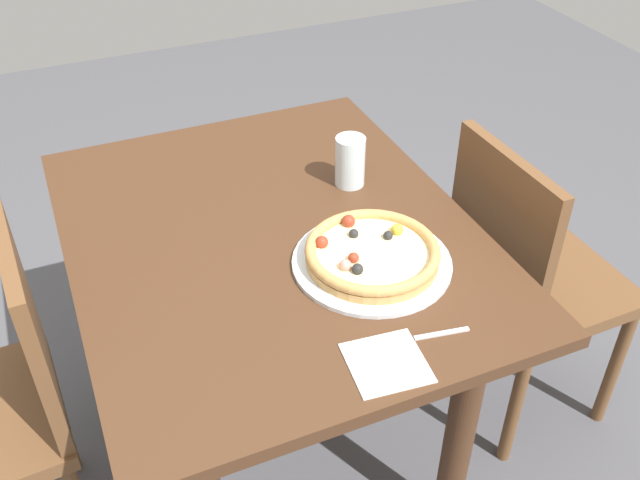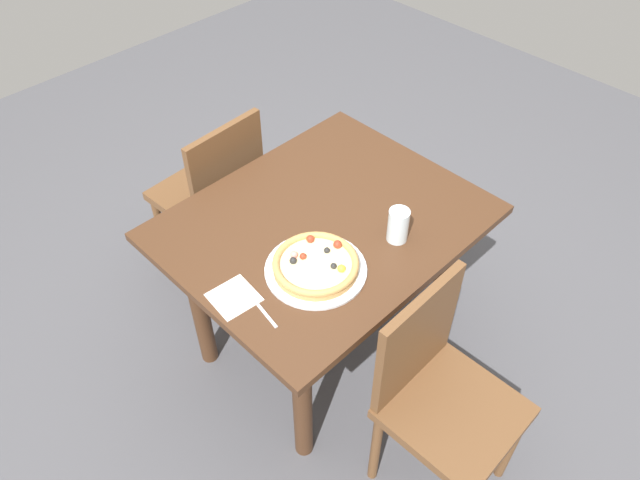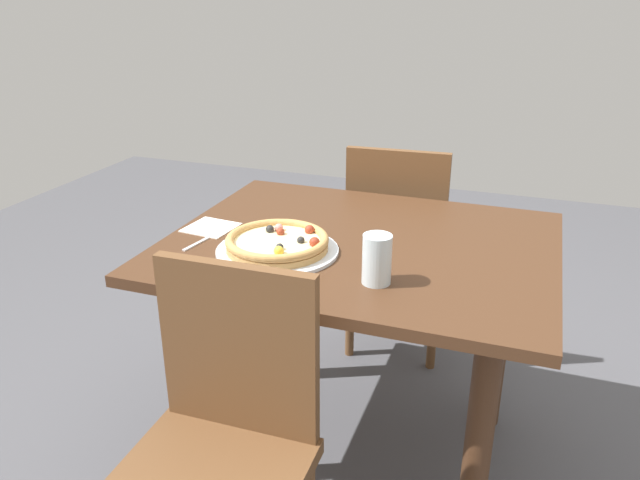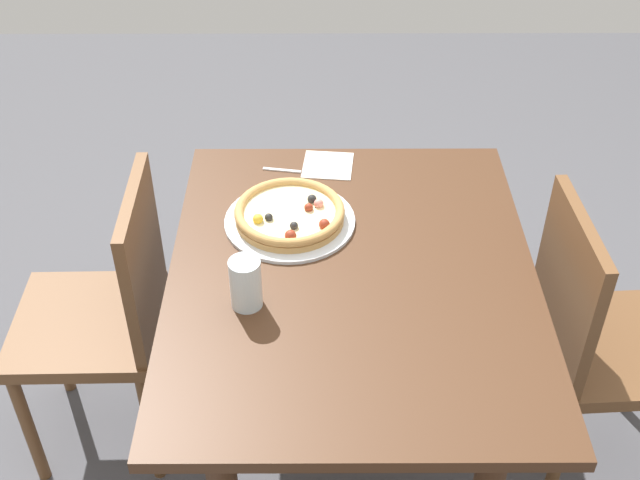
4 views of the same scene
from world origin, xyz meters
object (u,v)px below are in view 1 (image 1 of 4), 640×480
Objects in this scene: plate at (372,262)px; drinking_glass at (350,161)px; chair_near at (526,277)px; fork at (421,337)px; pizza at (372,253)px; dining_table at (274,276)px; napkin at (387,363)px.

drinking_glass reaches higher than plate.
chair_near is 7.04× the size of drinking_glass.
fork is (-0.30, 0.52, 0.26)m from chair_near.
plate is at bearing -83.09° from chair_near.
plate is 0.03m from pizza.
dining_table is 7.89× the size of napkin.
chair_near reaches higher than fork.
plate is 0.23m from fork.
chair_near is 0.74m from napkin.
plate is at bearing -141.28° from dining_table.
napkin is (-0.27, 0.10, -0.03)m from pizza.
pizza is (-0.07, 0.50, 0.29)m from chair_near.
fork is 0.56m from drinking_glass.
drinking_glass is at bearing -65.64° from dining_table.
napkin is (-0.27, 0.10, -0.00)m from plate.
pizza is 0.29m from napkin.
plate is at bearing -20.96° from napkin.
drinking_glass is at bearing -18.59° from napkin.
napkin is (-0.34, 0.61, 0.26)m from chair_near.
drinking_glass is (0.24, 0.41, 0.32)m from chair_near.
fork is at bearing 169.11° from drinking_glass.
drinking_glass is (0.31, -0.09, 0.06)m from plate.
pizza is at bearing 163.34° from drinking_glass.
pizza reaches higher than fork.
dining_table is at bearing -62.12° from fork.
pizza is at bearing -20.74° from napkin.
chair_near is at bearing -82.13° from plate.
pizza reaches higher than plate.
dining_table is 3.23× the size of plate.
pizza is (0.00, 0.00, 0.03)m from plate.
chair_near is at bearing -140.13° from fork.
dining_table is 0.47m from fork.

